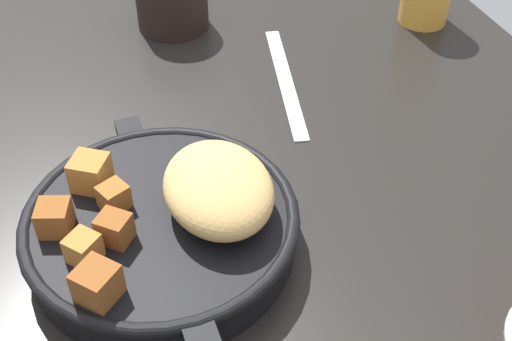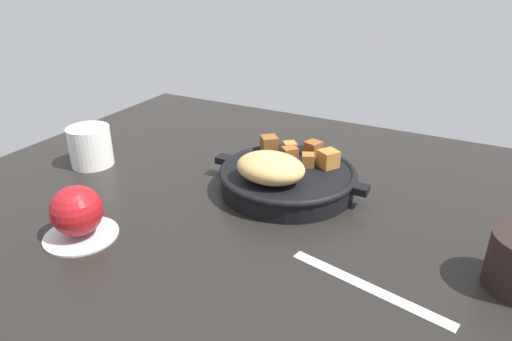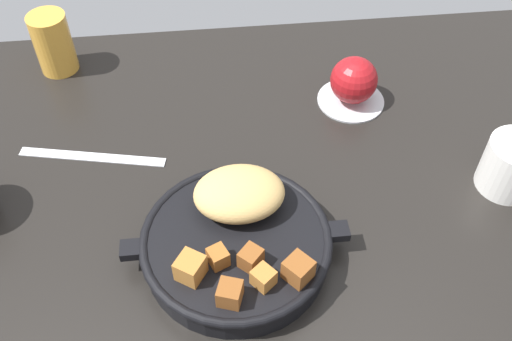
{
  "view_description": "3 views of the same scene",
  "coord_description": "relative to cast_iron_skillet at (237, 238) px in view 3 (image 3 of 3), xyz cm",
  "views": [
    {
      "loc": [
        36.7,
        -10.41,
        44.34
      ],
      "look_at": [
        -4.41,
        4.23,
        4.36
      ],
      "focal_mm": 47.7,
      "sensor_mm": 36.0,
      "label": 1
    },
    {
      "loc": [
        -30.24,
        59.3,
        36.58
      ],
      "look_at": [
        0.85,
        0.17,
        5.09
      ],
      "focal_mm": 32.17,
      "sensor_mm": 36.0,
      "label": 2
    },
    {
      "loc": [
        -4.45,
        -44.89,
        60.58
      ],
      "look_at": [
        0.93,
        4.92,
        4.48
      ],
      "focal_mm": 40.58,
      "sensor_mm": 36.0,
      "label": 3
    }
  ],
  "objects": [
    {
      "name": "butter_knife",
      "position": [
        -19.32,
        18.31,
        -2.74
      ],
      "size": [
        21.1,
        6.09,
        0.36
      ],
      "primitive_type": "cube",
      "rotation": [
        0.0,
        0.0,
        -0.21
      ],
      "color": "silver",
      "rests_on": "ground_plane"
    },
    {
      "name": "juice_glass_amber",
      "position": [
        -26.18,
        39.65,
        2.07
      ],
      "size": [
        6.1,
        6.1,
        9.99
      ],
      "primitive_type": "cylinder",
      "color": "gold",
      "rests_on": "ground_plane"
    },
    {
      "name": "red_apple",
      "position": [
        20.15,
        26.29,
        1.3
      ],
      "size": [
        7.24,
        7.24,
        7.24
      ],
      "primitive_type": "sphere",
      "color": "maroon",
      "rests_on": "saucer_plate"
    },
    {
      "name": "saucer_plate",
      "position": [
        20.15,
        26.29,
        -2.62
      ],
      "size": [
        10.46,
        10.46,
        0.6
      ],
      "primitive_type": "cylinder",
      "color": "#B7BABF",
      "rests_on": "ground_plane"
    },
    {
      "name": "cast_iron_skillet",
      "position": [
        0.0,
        0.0,
        0.0
      ],
      "size": [
        27.57,
        23.26,
        8.38
      ],
      "color": "black",
      "rests_on": "ground_plane"
    },
    {
      "name": "ground_plane",
      "position": [
        2.41,
        4.39,
        -4.12
      ],
      "size": [
        107.91,
        87.69,
        2.4
      ],
      "primitive_type": "cube",
      "color": "black"
    },
    {
      "name": "ceramic_mug_white",
      "position": [
        37.33,
        7.16,
        0.85
      ],
      "size": [
        7.87,
        7.87,
        7.54
      ],
      "primitive_type": "cylinder",
      "color": "silver",
      "rests_on": "ground_plane"
    }
  ]
}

